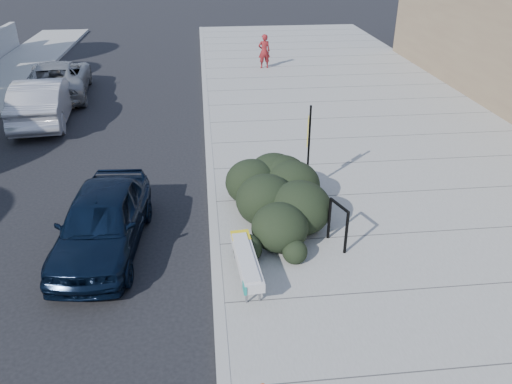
# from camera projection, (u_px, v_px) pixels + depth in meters

# --- Properties ---
(ground) EXTENTS (120.00, 120.00, 0.00)m
(ground) POSITION_uv_depth(u_px,v_px,m) (219.00, 310.00, 9.55)
(ground) COLOR black
(ground) RESTS_ON ground
(sidewalk_near) EXTENTS (11.20, 50.00, 0.15)m
(sidewalk_near) POSITION_uv_depth(u_px,v_px,m) (405.00, 177.00, 14.44)
(sidewalk_near) COLOR gray
(sidewalk_near) RESTS_ON ground
(curb_near) EXTENTS (0.22, 50.00, 0.17)m
(curb_near) POSITION_uv_depth(u_px,v_px,m) (211.00, 187.00, 13.90)
(curb_near) COLOR #9E9E99
(curb_near) RESTS_ON ground
(bench) EXTENTS (0.53, 1.95, 0.58)m
(bench) POSITION_uv_depth(u_px,v_px,m) (246.00, 260.00, 9.94)
(bench) COLOR gray
(bench) RESTS_ON sidewalk_near
(bike_rack) EXTENTS (0.29, 0.69, 1.06)m
(bike_rack) POSITION_uv_depth(u_px,v_px,m) (338.00, 221.00, 10.93)
(bike_rack) COLOR black
(bike_rack) RESTS_ON sidewalk_near
(sign_post) EXTENTS (0.12, 0.27, 2.38)m
(sign_post) POSITION_uv_depth(u_px,v_px,m) (308.00, 143.00, 12.96)
(sign_post) COLOR black
(sign_post) RESTS_ON sidewalk_near
(hedge) EXTENTS (2.51, 3.91, 1.36)m
(hedge) POSITION_uv_depth(u_px,v_px,m) (275.00, 195.00, 11.88)
(hedge) COLOR black
(hedge) RESTS_ON sidewalk_near
(sedan_navy) EXTENTS (2.01, 4.35, 1.44)m
(sedan_navy) POSITION_uv_depth(u_px,v_px,m) (102.00, 221.00, 11.03)
(sedan_navy) COLOR black
(sedan_navy) RESTS_ON ground
(wagon_silver) EXTENTS (2.20, 5.09, 1.63)m
(wagon_silver) POSITION_uv_depth(u_px,v_px,m) (43.00, 100.00, 18.47)
(wagon_silver) COLOR #B1B1B6
(wagon_silver) RESTS_ON ground
(suv_silver) EXTENTS (3.11, 5.66, 1.50)m
(suv_silver) POSITION_uv_depth(u_px,v_px,m) (58.00, 78.00, 21.38)
(suv_silver) COLOR gray
(suv_silver) RESTS_ON ground
(pedestrian) EXTENTS (0.64, 0.45, 1.67)m
(pedestrian) POSITION_uv_depth(u_px,v_px,m) (264.00, 51.00, 25.01)
(pedestrian) COLOR maroon
(pedestrian) RESTS_ON sidewalk_near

